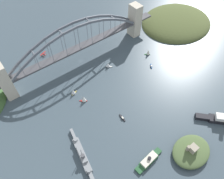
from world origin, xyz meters
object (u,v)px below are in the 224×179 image
at_px(small_boat_1, 73,92).
at_px(seaplane_taxiing_near_bridge, 43,54).
at_px(small_boat_3, 151,66).
at_px(small_boat_4, 108,65).
at_px(small_boat_2, 84,99).
at_px(fort_island_mid_harbor, 191,151).
at_px(harbor_arch_bridge, 78,46).
at_px(small_boat_0, 122,118).
at_px(naval_cruiser, 82,155).
at_px(harbor_ferry_steamer, 149,160).
at_px(small_boat_5, 148,52).

bearing_deg(small_boat_1, seaplane_taxiing_near_bridge, -91.41).
relative_size(small_boat_3, small_boat_4, 0.92).
xyz_separation_m(small_boat_3, small_boat_4, (51.30, -38.57, 3.35)).
bearing_deg(small_boat_2, small_boat_3, 176.13).
distance_m(seaplane_taxiing_near_bridge, small_boat_4, 104.18).
bearing_deg(fort_island_mid_harbor, small_boat_4, -92.81).
bearing_deg(harbor_arch_bridge, small_boat_0, 83.42).
bearing_deg(small_boat_1, small_boat_0, 111.87).
relative_size(naval_cruiser, small_boat_2, 6.77).
height_order(seaplane_taxiing_near_bridge, small_boat_0, seaplane_taxiing_near_bridge).
distance_m(naval_cruiser, small_boat_0, 65.94).
distance_m(fort_island_mid_harbor, small_boat_4, 161.31).
height_order(harbor_ferry_steamer, small_boat_1, small_boat_1).
bearing_deg(fort_island_mid_harbor, small_boat_5, -116.91).
bearing_deg(small_boat_5, small_boat_3, 57.26).
bearing_deg(naval_cruiser, fort_island_mid_harbor, 144.39).
height_order(harbor_ferry_steamer, seaplane_taxiing_near_bridge, harbor_ferry_steamer).
xyz_separation_m(harbor_arch_bridge, seaplane_taxiing_near_bridge, (39.03, -45.13, -26.12)).
bearing_deg(small_boat_1, small_boat_5, 178.07).
bearing_deg(small_boat_1, harbor_arch_bridge, -130.38).
relative_size(small_boat_0, small_boat_4, 1.30).
xyz_separation_m(small_boat_2, small_boat_3, (-113.56, 7.68, -3.86)).
relative_size(seaplane_taxiing_near_bridge, small_boat_3, 1.33).
distance_m(small_boat_0, small_boat_2, 55.49).
height_order(fort_island_mid_harbor, small_boat_5, fort_island_mid_harbor).
relative_size(fort_island_mid_harbor, seaplane_taxiing_near_bridge, 4.11).
relative_size(fort_island_mid_harbor, small_boat_3, 5.45).
bearing_deg(harbor_arch_bridge, seaplane_taxiing_near_bridge, -49.14).
relative_size(fort_island_mid_harbor, small_boat_5, 4.47).
bearing_deg(small_boat_1, harbor_ferry_steamer, 97.32).
height_order(seaplane_taxiing_near_bridge, small_boat_4, small_boat_4).
height_order(fort_island_mid_harbor, small_boat_2, fort_island_mid_harbor).
height_order(harbor_arch_bridge, harbor_ferry_steamer, harbor_arch_bridge).
xyz_separation_m(naval_cruiser, small_boat_4, (-104.29, -92.09, 1.19)).
xyz_separation_m(naval_cruiser, fort_island_mid_harbor, (-96.38, 69.03, 1.41)).
bearing_deg(small_boat_3, fort_island_mid_harbor, 64.21).
distance_m(harbor_ferry_steamer, seaplane_taxiing_near_bridge, 221.74).
bearing_deg(small_boat_2, small_boat_4, -153.61).
distance_m(small_boat_0, small_boat_5, 123.10).
xyz_separation_m(harbor_arch_bridge, small_boat_4, (-25.69, 36.48, -24.01)).
xyz_separation_m(seaplane_taxiing_near_bridge, small_boat_3, (-116.02, 120.18, -1.23)).
distance_m(harbor_arch_bridge, small_boat_2, 80.18).
relative_size(harbor_arch_bridge, small_boat_5, 27.13).
relative_size(naval_cruiser, small_boat_0, 5.86).
bearing_deg(small_boat_3, seaplane_taxiing_near_bridge, -46.01).
distance_m(harbor_ferry_steamer, small_boat_4, 148.59).
bearing_deg(harbor_ferry_steamer, harbor_arch_bridge, -98.06).
distance_m(harbor_arch_bridge, small_boat_0, 121.62).
relative_size(small_boat_1, small_boat_3, 1.11).
bearing_deg(harbor_arch_bridge, fort_island_mid_harbor, 95.14).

